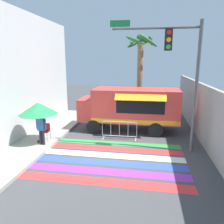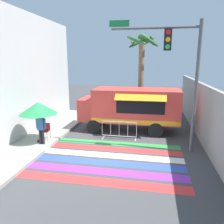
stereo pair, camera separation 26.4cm
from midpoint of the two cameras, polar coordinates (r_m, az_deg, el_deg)
The scene contains 12 objects.
ground_plane at distance 10.33m, azimuth -0.26°, elevation -10.97°, with size 60.00×60.00×0.00m, color #424244.
sidewalk_left at distance 12.33m, azimuth -26.05°, elevation -7.92°, with size 4.40×16.00×0.15m.
building_left_facade at distance 11.62m, azimuth -27.57°, elevation 7.85°, with size 0.25×16.00×6.90m.
concrete_wall_right at distance 12.91m, azimuth 21.81°, elevation 0.06°, with size 0.20×16.00×3.02m.
crosswalk_painted at distance 9.85m, azimuth -0.79°, elevation -12.20°, with size 6.40×4.36×0.01m.
food_truck at distance 13.38m, azimuth 3.70°, elevation 1.63°, with size 5.98×2.67×2.61m.
traffic_signal_pole at distance 10.35m, azimuth 16.70°, elevation 11.86°, with size 4.02×0.29×6.00m.
patio_umbrella at distance 11.54m, azimuth -19.34°, elevation 0.85°, with size 1.89×1.89×2.08m.
folding_chair at distance 12.22m, azimuth -17.52°, elevation -4.45°, with size 0.41×0.41×0.85m.
vendor_person at distance 11.37m, azimuth -18.63°, elevation -3.86°, with size 0.53×0.21×1.58m.
barricade_front at distance 12.05m, azimuth 1.28°, elevation -4.85°, with size 1.93×0.44×1.03m.
palm_tree at distance 15.74m, azimuth 6.92°, elevation 12.36°, with size 2.30×2.35×6.06m.
Camera 1 is at (1.44, -9.33, 4.21)m, focal length 35.00 mm.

